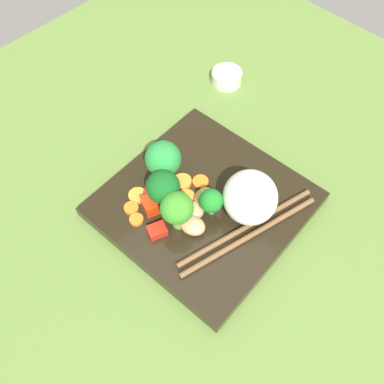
% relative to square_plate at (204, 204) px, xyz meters
% --- Properties ---
extents(ground_plane, '(1.10, 1.10, 0.02)m').
position_rel_square_plate_xyz_m(ground_plane, '(0.00, 0.00, -0.02)').
color(ground_plane, olive).
extents(square_plate, '(0.29, 0.29, 0.02)m').
position_rel_square_plate_xyz_m(square_plate, '(0.00, 0.00, 0.00)').
color(square_plate, black).
rests_on(square_plate, ground_plane).
extents(rice_mound, '(0.11, 0.11, 0.07)m').
position_rel_square_plate_xyz_m(rice_mound, '(0.03, -0.06, 0.04)').
color(rice_mound, white).
rests_on(rice_mound, square_plate).
extents(broccoli_floret_0, '(0.05, 0.05, 0.07)m').
position_rel_square_plate_xyz_m(broccoli_floret_0, '(-0.06, 0.00, 0.05)').
color(broccoli_floret_0, '#84B24E').
rests_on(broccoli_floret_0, square_plate).
extents(broccoli_floret_1, '(0.05, 0.05, 0.08)m').
position_rel_square_plate_xyz_m(broccoli_floret_1, '(-0.01, 0.07, 0.06)').
color(broccoli_floret_1, '#68AE43').
rests_on(broccoli_floret_1, square_plate).
extents(broccoli_floret_2, '(0.05, 0.05, 0.07)m').
position_rel_square_plate_xyz_m(broccoli_floret_2, '(-0.05, 0.04, 0.06)').
color(broccoli_floret_2, '#73AA44').
rests_on(broccoli_floret_2, square_plate).
extents(broccoli_floret_3, '(0.03, 0.03, 0.05)m').
position_rel_square_plate_xyz_m(broccoli_floret_3, '(-0.01, -0.02, 0.04)').
color(broccoli_floret_3, '#72A74F').
rests_on(broccoli_floret_3, square_plate).
extents(carrot_slice_0, '(0.03, 0.03, 0.01)m').
position_rel_square_plate_xyz_m(carrot_slice_0, '(-0.09, 0.07, 0.01)').
color(carrot_slice_0, orange).
rests_on(carrot_slice_0, square_plate).
extents(carrot_slice_1, '(0.04, 0.04, 0.00)m').
position_rel_square_plate_xyz_m(carrot_slice_1, '(-0.02, 0.02, 0.01)').
color(carrot_slice_1, orange).
rests_on(carrot_slice_1, square_plate).
extents(carrot_slice_2, '(0.02, 0.02, 0.00)m').
position_rel_square_plate_xyz_m(carrot_slice_2, '(0.02, 0.03, 0.01)').
color(carrot_slice_2, orange).
rests_on(carrot_slice_2, square_plate).
extents(carrot_slice_3, '(0.03, 0.03, 0.01)m').
position_rel_square_plate_xyz_m(carrot_slice_3, '(-0.09, 0.05, 0.01)').
color(carrot_slice_3, orange).
rests_on(carrot_slice_3, square_plate).
extents(carrot_slice_4, '(0.04, 0.04, 0.01)m').
position_rel_square_plate_xyz_m(carrot_slice_4, '(0.00, 0.05, 0.01)').
color(carrot_slice_4, orange).
rests_on(carrot_slice_4, square_plate).
extents(carrot_slice_5, '(0.04, 0.04, 0.01)m').
position_rel_square_plate_xyz_m(carrot_slice_5, '(-0.06, 0.08, 0.01)').
color(carrot_slice_5, orange).
rests_on(carrot_slice_5, square_plate).
extents(pepper_chunk_0, '(0.04, 0.04, 0.02)m').
position_rel_square_plate_xyz_m(pepper_chunk_0, '(-0.05, 0.06, 0.02)').
color(pepper_chunk_0, red).
rests_on(pepper_chunk_0, square_plate).
extents(pepper_chunk_1, '(0.03, 0.03, 0.01)m').
position_rel_square_plate_xyz_m(pepper_chunk_1, '(-0.09, 0.01, 0.02)').
color(pepper_chunk_1, red).
rests_on(pepper_chunk_1, square_plate).
extents(pepper_chunk_2, '(0.03, 0.03, 0.02)m').
position_rel_square_plate_xyz_m(pepper_chunk_2, '(-0.07, 0.05, 0.02)').
color(pepper_chunk_2, red).
rests_on(pepper_chunk_2, square_plate).
extents(chicken_piece_0, '(0.04, 0.03, 0.02)m').
position_rel_square_plate_xyz_m(chicken_piece_0, '(-0.00, 0.00, 0.02)').
color(chicken_piece_0, tan).
rests_on(chicken_piece_0, square_plate).
extents(chicken_piece_1, '(0.04, 0.04, 0.02)m').
position_rel_square_plate_xyz_m(chicken_piece_1, '(-0.03, -0.01, 0.02)').
color(chicken_piece_1, tan).
rests_on(chicken_piece_1, square_plate).
extents(chicken_piece_2, '(0.04, 0.04, 0.02)m').
position_rel_square_plate_xyz_m(chicken_piece_2, '(-0.05, -0.02, 0.02)').
color(chicken_piece_2, tan).
rests_on(chicken_piece_2, square_plate).
extents(chicken_piece_4, '(0.05, 0.05, 0.03)m').
position_rel_square_plate_xyz_m(chicken_piece_4, '(-0.04, 0.01, 0.02)').
color(chicken_piece_4, '#BA8147').
rests_on(chicken_piece_4, square_plate).
extents(chopstick_pair, '(0.23, 0.08, 0.01)m').
position_rel_square_plate_xyz_m(chopstick_pair, '(0.01, -0.08, 0.01)').
color(chopstick_pair, brown).
rests_on(chopstick_pair, square_plate).
extents(sauce_cup, '(0.06, 0.06, 0.02)m').
position_rel_square_plate_xyz_m(sauce_cup, '(0.23, 0.16, 0.00)').
color(sauce_cup, silver).
rests_on(sauce_cup, ground_plane).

